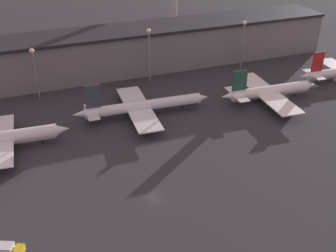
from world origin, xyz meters
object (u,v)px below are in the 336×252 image
(airplane_3, at_px, (269,92))
(airplane_2, at_px, (142,107))
(service_vehicle_0, at_px, (9,250))
(airplane_1, at_px, (1,139))

(airplane_3, bearing_deg, airplane_2, 176.88)
(airplane_2, distance_m, service_vehicle_0, 69.55)
(airplane_3, relative_size, service_vehicle_0, 6.17)
(airplane_1, xyz_separation_m, service_vehicle_0, (-0.45, -45.35, -2.08))
(airplane_1, xyz_separation_m, airplane_2, (46.57, 5.86, -0.36))
(airplane_2, bearing_deg, service_vehicle_0, -129.03)
(airplane_2, height_order, airplane_3, airplane_2)
(airplane_1, bearing_deg, airplane_2, 10.70)
(airplane_1, relative_size, airplane_3, 1.03)
(service_vehicle_0, bearing_deg, airplane_3, 49.67)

